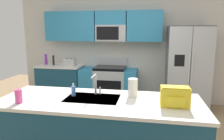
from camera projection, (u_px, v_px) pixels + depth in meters
name	position (u px, v px, depth m)	size (l,w,h in m)	color
ground_plane	(104.00, 140.00, 3.41)	(9.00, 9.00, 0.00)	#997A56
kitchen_wall_unit	(116.00, 42.00, 5.18)	(5.20, 0.43, 2.60)	beige
back_counter	(61.00, 83.00, 5.33)	(1.11, 0.63, 0.90)	navy
range_oven	(109.00, 85.00, 5.12)	(1.36, 0.61, 1.10)	#B7BABF
refrigerator	(187.00, 68.00, 4.65)	(0.90, 0.76, 1.85)	#4C4F54
island_counter	(99.00, 133.00, 2.71)	(2.54, 0.95, 0.90)	navy
toaster	(69.00, 62.00, 5.13)	(0.28, 0.16, 0.18)	#B7BABF
pepper_mill	(53.00, 60.00, 5.25)	(0.05, 0.05, 0.24)	black
bottle_purple	(46.00, 59.00, 5.34)	(0.07, 0.07, 0.26)	purple
sink_faucet	(95.00, 83.00, 2.80)	(0.08, 0.21, 0.28)	#B7BABF
drink_cup_pink	(19.00, 96.00, 2.50)	(0.08, 0.08, 0.28)	#EA4C93
soap_dispenser	(73.00, 91.00, 2.77)	(0.06, 0.06, 0.17)	#4C8CD8
paper_towel_roll	(133.00, 88.00, 2.73)	(0.12, 0.12, 0.24)	white
backpack	(175.00, 96.00, 2.39)	(0.32, 0.22, 0.23)	yellow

